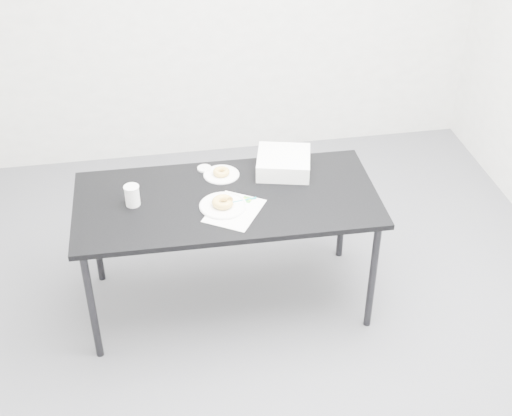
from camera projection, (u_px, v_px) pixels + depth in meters
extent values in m
plane|color=#4E4E53|center=(261.00, 320.00, 4.17)|extent=(4.00, 4.00, 0.00)
cube|color=black|center=(227.00, 200.00, 3.88)|extent=(1.66, 0.80, 0.03)
cylinder|color=black|center=(92.00, 306.00, 3.74)|extent=(0.04, 0.04, 0.72)
cylinder|color=black|center=(95.00, 233.00, 4.26)|extent=(0.04, 0.04, 0.72)
cylinder|color=black|center=(373.00, 277.00, 3.93)|extent=(0.04, 0.04, 0.72)
cylinder|color=black|center=(343.00, 210.00, 4.46)|extent=(0.04, 0.04, 0.72)
cube|color=white|center=(234.00, 211.00, 3.77)|extent=(0.37, 0.40, 0.00)
cube|color=green|center=(247.00, 199.00, 3.85)|extent=(0.07, 0.07, 0.00)
cylinder|color=#0B8083|center=(244.00, 200.00, 3.84)|extent=(0.14, 0.04, 0.01)
cube|color=white|center=(231.00, 208.00, 3.79)|extent=(0.18, 0.18, 0.00)
cylinder|color=white|center=(223.00, 206.00, 3.80)|extent=(0.25, 0.25, 0.01)
torus|color=gold|center=(223.00, 202.00, 3.78)|extent=(0.13, 0.13, 0.04)
cylinder|color=white|center=(221.00, 175.00, 4.06)|extent=(0.20, 0.20, 0.01)
torus|color=gold|center=(221.00, 172.00, 4.05)|extent=(0.11, 0.11, 0.03)
cylinder|color=white|center=(132.00, 195.00, 3.78)|extent=(0.08, 0.08, 0.12)
cylinder|color=white|center=(204.00, 168.00, 4.11)|extent=(0.08, 0.08, 0.01)
cube|color=silver|center=(284.00, 163.00, 4.07)|extent=(0.36, 0.36, 0.10)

